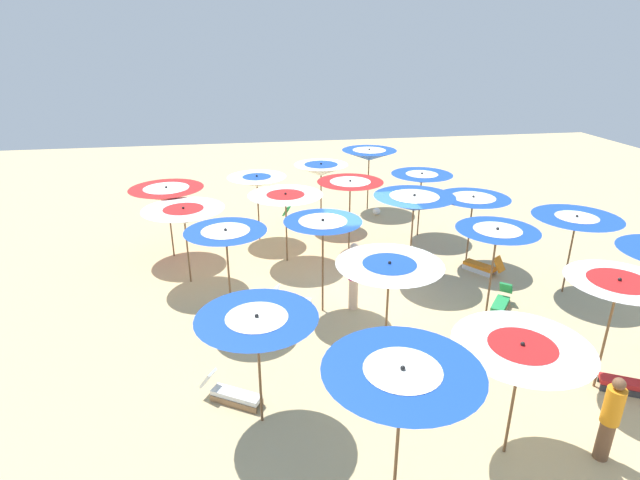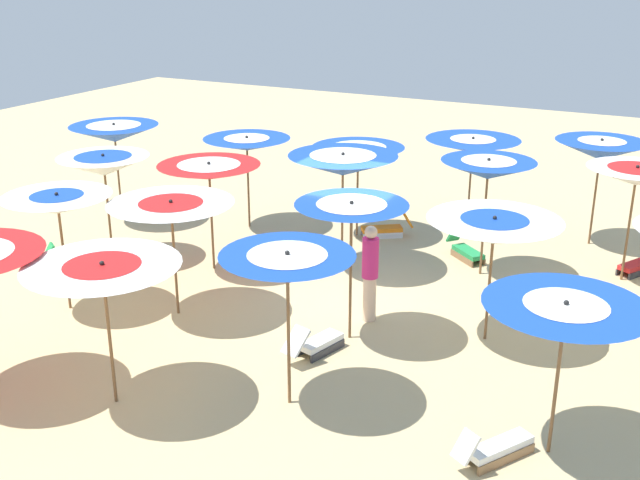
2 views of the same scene
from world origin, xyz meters
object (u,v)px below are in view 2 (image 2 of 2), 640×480
(beach_umbrella_8, at_px, (209,172))
(lounger_0, at_px, (386,228))
(beachgoer_1, at_px, (370,271))
(beach_umbrella_11, at_px, (494,231))
(beach_umbrella_5, at_px, (636,176))
(beach_umbrella_14, at_px, (58,204))
(beach_umbrella_16, at_px, (565,315))
(lounger_4, at_px, (74,259))
(beach_umbrella_1, at_px, (473,146))
(beach_umbrella_4, at_px, (114,133))
(lounger_2, at_px, (466,250))
(beach_umbrella_17, at_px, (287,265))
(beach_umbrella_0, at_px, (601,150))
(beach_umbrella_3, at_px, (247,144))
(beach_umbrella_6, at_px, (488,170))
(beach_umbrella_12, at_px, (351,213))
(beach_umbrella_7, at_px, (343,165))
(beach_umbrella_18, at_px, (103,278))
(lounger_3, at_px, (495,448))
(beach_umbrella_2, at_px, (358,154))
(beach_ball, at_px, (151,217))
(beach_umbrella_9, at_px, (104,165))
(lounger_5, at_px, (640,263))
(lounger_1, at_px, (316,343))
(beach_umbrella_13, at_px, (171,212))

(beach_umbrella_8, bearing_deg, lounger_0, -125.23)
(beachgoer_1, bearing_deg, beach_umbrella_11, -133.20)
(beach_umbrella_5, height_order, lounger_0, beach_umbrella_5)
(beach_umbrella_8, xyz_separation_m, beach_umbrella_14, (1.31, 2.90, -0.07))
(beach_umbrella_16, relative_size, lounger_4, 1.89)
(beach_umbrella_1, distance_m, beach_umbrella_4, 8.69)
(lounger_2, bearing_deg, beach_umbrella_17, -55.30)
(beach_umbrella_0, xyz_separation_m, beach_umbrella_3, (7.68, 2.57, -0.15))
(beach_umbrella_6, relative_size, beach_umbrella_12, 1.00)
(beach_umbrella_7, distance_m, beach_umbrella_16, 7.04)
(beach_umbrella_14, height_order, beach_umbrella_18, beach_umbrella_14)
(beach_umbrella_12, distance_m, beachgoer_1, 1.56)
(lounger_3, bearing_deg, beach_umbrella_11, 48.97)
(beach_umbrella_2, relative_size, beach_umbrella_18, 0.98)
(beach_umbrella_5, height_order, beach_umbrella_17, beach_umbrella_17)
(beach_umbrella_12, bearing_deg, beach_umbrella_2, -66.74)
(beach_umbrella_1, height_order, beach_umbrella_3, beach_umbrella_3)
(beach_umbrella_0, height_order, beach_ball, beach_umbrella_0)
(beach_umbrella_9, distance_m, lounger_5, 11.53)
(lounger_5, bearing_deg, beach_umbrella_4, -50.27)
(beach_umbrella_17, xyz_separation_m, lounger_4, (6.72, -2.54, -2.02))
(beach_umbrella_1, bearing_deg, lounger_3, 109.13)
(beach_umbrella_2, bearing_deg, lounger_1, 108.00)
(beach_umbrella_6, height_order, beach_umbrella_11, beach_umbrella_6)
(beach_umbrella_9, distance_m, lounger_4, 2.11)
(lounger_3, bearing_deg, lounger_1, 97.63)
(beach_umbrella_4, distance_m, beach_umbrella_11, 10.24)
(beach_umbrella_16, xyz_separation_m, lounger_4, (10.43, -2.01, -1.84))
(beach_umbrella_14, distance_m, lounger_5, 11.79)
(lounger_4, bearing_deg, beach_umbrella_6, -32.25)
(beach_umbrella_8, bearing_deg, beach_umbrella_6, -155.87)
(beach_umbrella_0, distance_m, lounger_3, 9.33)
(beach_umbrella_0, bearing_deg, beach_umbrella_7, 41.58)
(beach_umbrella_7, relative_size, lounger_5, 2.06)
(beach_umbrella_6, bearing_deg, beach_umbrella_14, 38.84)
(beach_umbrella_6, height_order, beach_umbrella_8, beach_umbrella_6)
(beach_umbrella_13, distance_m, beach_umbrella_16, 7.18)
(beach_umbrella_12, relative_size, beach_umbrella_16, 1.12)
(beach_umbrella_14, bearing_deg, beach_umbrella_8, -114.26)
(beach_umbrella_5, height_order, beach_umbrella_6, beach_umbrella_6)
(beach_umbrella_7, bearing_deg, beach_umbrella_18, 83.30)
(beach_umbrella_9, distance_m, lounger_1, 6.56)
(beach_umbrella_9, bearing_deg, beach_umbrella_2, -137.15)
(beach_umbrella_6, xyz_separation_m, lounger_1, (1.47, 4.67, -2.05))
(beach_umbrella_2, bearing_deg, lounger_2, 173.74)
(beach_umbrella_13, height_order, beach_umbrella_16, beach_umbrella_16)
(beach_umbrella_12, bearing_deg, beach_umbrella_0, -113.58)
(beach_umbrella_6, distance_m, beachgoer_1, 3.55)
(beach_umbrella_7, relative_size, beach_umbrella_14, 1.11)
(beach_umbrella_8, xyz_separation_m, beach_umbrella_9, (2.31, 0.55, -0.02))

